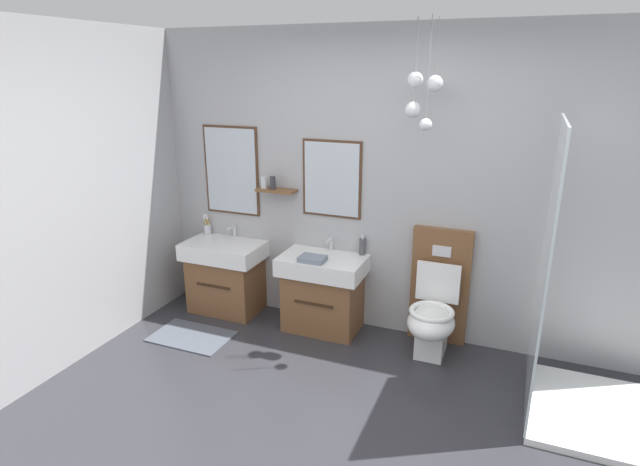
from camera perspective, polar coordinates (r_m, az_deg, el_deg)
name	(u,v)px	position (r m, az deg, el deg)	size (l,w,h in m)	color
wall_back	(396,187)	(4.36, 8.37, 5.07)	(4.60, 0.58, 2.57)	#A8A8AA
wall_left	(7,215)	(4.07, -31.29, 1.67)	(0.12, 3.77, 2.57)	#A8A8AA
bath_mat	(192,336)	(4.71, -14.00, -11.04)	(0.68, 0.44, 0.01)	#474C56
vanity_sink_left	(226,274)	(4.99, -10.36, -4.51)	(0.73, 0.49, 0.68)	brown
tap_on_left_sink	(233,230)	(5.00, -9.54, 0.34)	(0.03, 0.13, 0.11)	silver
vanity_sink_right	(323,291)	(4.57, 0.34, -6.38)	(0.73, 0.49, 0.68)	brown
tap_on_right_sink	(331,243)	(4.58, 1.17, -1.07)	(0.03, 0.13, 0.11)	silver
toilet	(435,308)	(4.34, 12.60, -8.07)	(0.48, 0.63, 1.00)	brown
toothbrush_cup	(207,228)	(5.15, -12.34, 0.53)	(0.07, 0.07, 0.20)	silver
soap_dispenser	(362,246)	(4.48, 4.70, -1.47)	(0.06, 0.06, 0.18)	#4C4C51
folded_hand_towel	(312,259)	(4.33, -0.84, -2.88)	(0.22, 0.16, 0.04)	gray
shower_tray	(584,363)	(3.90, 27.15, -12.63)	(1.02, 0.93, 1.95)	white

